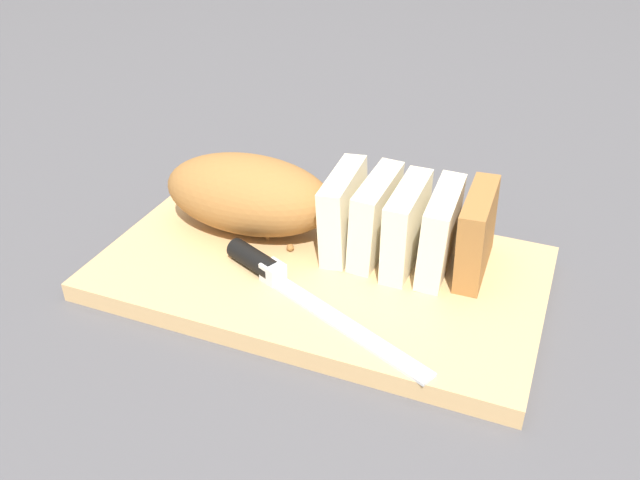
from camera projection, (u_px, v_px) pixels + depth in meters
ground_plane at (320, 281)px, 0.70m from camera, size 3.00×3.00×0.00m
cutting_board at (320, 273)px, 0.69m from camera, size 0.45×0.26×0.02m
bread_loaf at (308, 205)px, 0.71m from camera, size 0.35×0.13×0.08m
bread_knife at (276, 275)px, 0.66m from camera, size 0.24×0.11×0.02m
crumb_near_knife at (290, 248)px, 0.71m from camera, size 0.01×0.01×0.01m
crumb_near_loaf at (266, 262)px, 0.68m from camera, size 0.01×0.01×0.01m
crumb_stray_left at (268, 237)px, 0.72m from camera, size 0.01×0.01×0.01m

